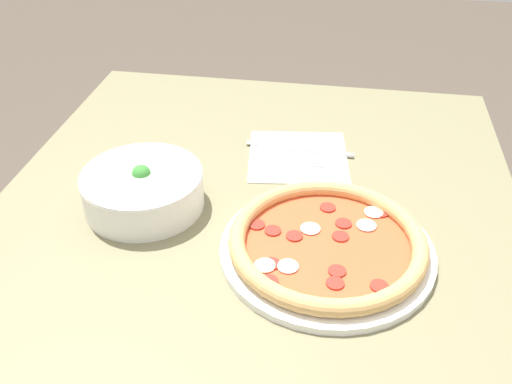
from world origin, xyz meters
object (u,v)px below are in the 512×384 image
pizza (327,244)px  fork (298,163)px  knife (304,149)px  bowl (143,187)px

pizza → fork: 0.25m
pizza → fork: size_ratio=1.84×
fork → pizza: bearing=110.7°
pizza → fork: (0.24, 0.07, -0.01)m
knife → bowl: bearing=45.7°
fork → knife: same height
pizza → knife: pizza is taller
bowl → fork: (0.17, -0.24, -0.03)m
knife → pizza: bearing=106.7°
bowl → fork: size_ratio=1.15×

